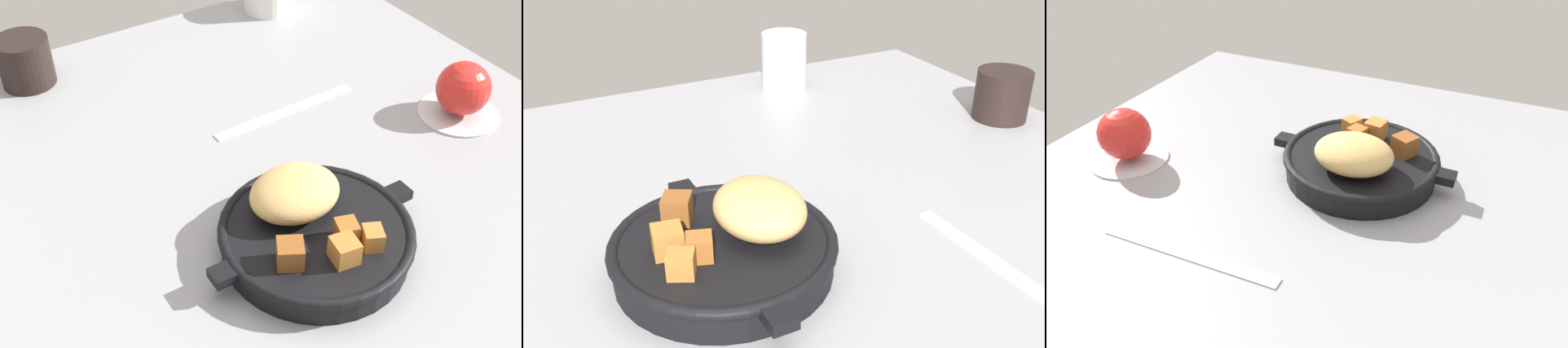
{
  "view_description": "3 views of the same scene",
  "coord_description": "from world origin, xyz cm",
  "views": [
    {
      "loc": [
        -29.66,
        -52.09,
        54.74
      ],
      "look_at": [
        1.45,
        -2.59,
        4.87
      ],
      "focal_mm": 46.1,
      "sensor_mm": 36.0,
      "label": 1
    },
    {
      "loc": [
        48.59,
        -29.21,
        35.96
      ],
      "look_at": [
        -2.36,
        -2.98,
        5.81
      ],
      "focal_mm": 43.12,
      "sensor_mm": 36.0,
      "label": 2
    },
    {
      "loc": [
        -15.0,
        43.85,
        38.43
      ],
      "look_at": [
        4.94,
        0.79,
        7.13
      ],
      "focal_mm": 34.02,
      "sensor_mm": 36.0,
      "label": 3
    }
  ],
  "objects": [
    {
      "name": "ground_plane",
      "position": [
        0.0,
        0.0,
        -1.2
      ],
      "size": [
        98.7,
        92.79,
        2.4
      ],
      "primitive_type": "cube",
      "color": "gray"
    },
    {
      "name": "cast_iron_skillet",
      "position": [
        2.61,
        -11.39,
        2.73
      ],
      "size": [
        25.83,
        21.56,
        7.94
      ],
      "color": "black",
      "rests_on": "ground_plane"
    },
    {
      "name": "water_glass_tall",
      "position": [
        -39.48,
        16.12,
        4.65
      ],
      "size": [
        7.29,
        7.29,
        9.3
      ],
      "primitive_type": "cylinder",
      "color": "silver",
      "rests_on": "ground_plane"
    },
    {
      "name": "butter_knife",
      "position": [
        14.67,
        11.82,
        0.18
      ],
      "size": [
        22.82,
        2.16,
        0.36
      ],
      "primitive_type": "cube",
      "rotation": [
        0.0,
        0.0,
        0.02
      ],
      "color": "silver",
      "rests_on": "ground_plane"
    },
    {
      "name": "coffee_mug_dark",
      "position": [
        -13.54,
        38.68,
        3.64
      ],
      "size": [
        7.86,
        7.86,
        7.27
      ],
      "primitive_type": "cylinder",
      "color": "black",
      "rests_on": "ground_plane"
    }
  ]
}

